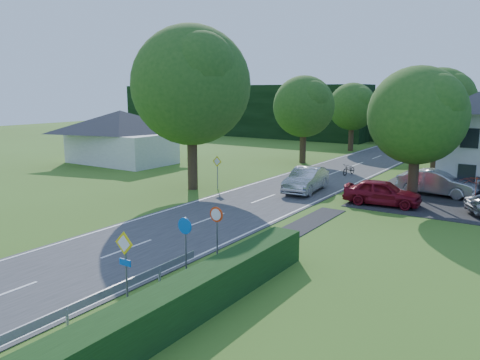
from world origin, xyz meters
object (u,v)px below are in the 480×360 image
Objects in this scene: parked_car_red at (382,192)px; parasol at (476,191)px; parked_car_silver_a at (438,183)px; moving_car at (306,180)px; streetlight at (417,131)px; motorcycle at (349,169)px.

parked_car_red is 5.67m from parasol.
moving_car is at bearing 121.79° from parked_car_silver_a.
streetlight is at bearing -23.13° from parked_car_red.
parked_car_silver_a is at bearing 51.59° from streetlight.
moving_car is at bearing 74.08° from parked_car_red.
parked_car_silver_a is 2.52× the size of parasol.
parasol is at bearing -7.40° from streetlight.
streetlight is 1.71× the size of parked_car_red.
parasol is at bearing 4.15° from moving_car.
parked_car_red is (-1.04, -3.37, -3.63)m from streetlight.
moving_car is 8.90m from parked_car_silver_a.
streetlight is 7.98m from moving_car.
motorcycle is at bearing 138.70° from streetlight.
parked_car_red is at bearing 160.64° from parked_car_silver_a.
streetlight is 5.06m from parked_car_red.
parked_car_silver_a reaches higher than parked_car_red.
moving_car is 8.24m from motorcycle.
moving_car is 2.52× the size of parasol.
moving_car is (-6.73, -2.37, -3.57)m from streetlight.
parked_car_red is at bearing -107.14° from streetlight.
motorcycle is 0.34× the size of parked_car_silver_a.
motorcycle is 0.37× the size of parked_car_red.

